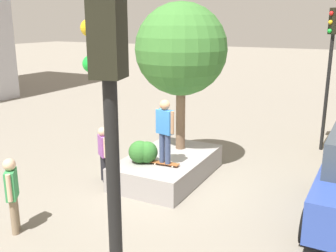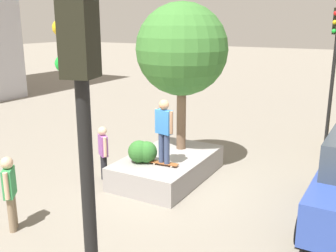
# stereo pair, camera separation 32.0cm
# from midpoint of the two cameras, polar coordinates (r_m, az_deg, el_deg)

# --- Properties ---
(ground_plane) EXTENTS (120.00, 120.00, 0.00)m
(ground_plane) POSITION_cam_midpoint_polar(r_m,az_deg,el_deg) (11.31, 0.33, -8.16)
(ground_plane) COLOR gray
(planter_ledge) EXTENTS (3.44, 2.09, 0.67)m
(planter_ledge) POSITION_cam_midpoint_polar(r_m,az_deg,el_deg) (11.50, -0.80, -5.95)
(planter_ledge) COLOR gray
(planter_ledge) RESTS_ON ground
(plaza_tree) EXTENTS (2.67, 2.67, 4.33)m
(plaza_tree) POSITION_cam_midpoint_polar(r_m,az_deg,el_deg) (11.50, 1.10, 11.01)
(plaza_tree) COLOR brown
(plaza_tree) RESTS_ON planter_ledge
(boxwood_shrub) EXTENTS (0.60, 0.60, 0.60)m
(boxwood_shrub) POSITION_cam_midpoint_polar(r_m,az_deg,el_deg) (10.81, -3.93, -3.82)
(boxwood_shrub) COLOR #2D6628
(boxwood_shrub) RESTS_ON planter_ledge
(hedge_clump) EXTENTS (0.62, 0.62, 0.62)m
(hedge_clump) POSITION_cam_midpoint_polar(r_m,az_deg,el_deg) (10.82, -4.97, -3.76)
(hedge_clump) COLOR #2D6628
(hedge_clump) RESTS_ON planter_ledge
(skateboard) EXTENTS (0.27, 0.81, 0.07)m
(skateboard) POSITION_cam_midpoint_polar(r_m,az_deg,el_deg) (10.66, -1.32, -5.44)
(skateboard) COLOR brown
(skateboard) RESTS_ON planter_ledge
(skateboarder) EXTENTS (0.29, 0.58, 1.73)m
(skateboarder) POSITION_cam_midpoint_polar(r_m,az_deg,el_deg) (10.35, -1.35, -0.16)
(skateboarder) COLOR navy
(skateboarder) RESTS_ON skateboard
(traffic_light_corner) EXTENTS (0.33, 0.37, 4.85)m
(traffic_light_corner) POSITION_cam_midpoint_polar(r_m,az_deg,el_deg) (3.39, -10.90, -5.20)
(traffic_light_corner) COLOR black
(traffic_light_corner) RESTS_ON ground
(traffic_light_median) EXTENTS (0.37, 0.37, 4.87)m
(traffic_light_median) POSITION_cam_midpoint_polar(r_m,az_deg,el_deg) (14.41, 21.93, 9.37)
(traffic_light_median) COLOR black
(traffic_light_median) RESTS_ON ground
(pedestrian_crossing) EXTENTS (0.40, 0.45, 1.60)m
(pedestrian_crossing) POSITION_cam_midpoint_polar(r_m,az_deg,el_deg) (11.25, -10.21, -3.50)
(pedestrian_crossing) COLOR black
(pedestrian_crossing) RESTS_ON ground
(passerby_with_bag) EXTENTS (0.48, 0.43, 1.69)m
(passerby_with_bag) POSITION_cam_midpoint_polar(r_m,az_deg,el_deg) (9.10, -22.66, -8.63)
(passerby_with_bag) COLOR #847056
(passerby_with_bag) RESTS_ON ground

